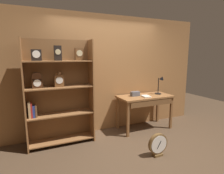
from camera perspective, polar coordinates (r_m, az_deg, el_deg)
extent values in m
plane|color=#4C3826|center=(3.44, 7.76, -20.28)|extent=(10.00, 10.00, 0.00)
cube|color=#9E6B3D|center=(4.20, -1.46, 4.04)|extent=(4.80, 0.05, 2.60)
cube|color=brown|center=(3.57, -25.59, -2.66)|extent=(0.02, 0.34, 2.02)
cube|color=brown|center=(3.73, -6.43, -1.26)|extent=(0.02, 0.34, 2.02)
cube|color=brown|center=(3.76, -16.15, -1.50)|extent=(1.25, 0.01, 2.02)
cube|color=brown|center=(3.89, -15.14, -15.50)|extent=(1.20, 0.32, 0.02)
cube|color=brown|center=(3.70, -15.50, -8.11)|extent=(1.20, 0.32, 0.02)
cube|color=brown|center=(3.58, -15.88, -0.07)|extent=(1.20, 0.32, 0.02)
cube|color=brown|center=(3.53, -16.25, 7.71)|extent=(1.20, 0.32, 0.02)
cube|color=black|center=(3.49, -22.45, 9.13)|extent=(0.17, 0.08, 0.20)
cylinder|color=white|center=(3.45, -22.45, 9.40)|extent=(0.13, 0.01, 0.13)
cube|color=#472816|center=(3.55, -22.20, 1.06)|extent=(0.18, 0.11, 0.17)
cylinder|color=#472816|center=(3.53, -22.32, 2.85)|extent=(0.18, 0.11, 0.18)
cylinder|color=white|center=(3.49, -22.18, 1.15)|extent=(0.13, 0.01, 0.13)
cube|color=black|center=(3.53, -16.48, 10.06)|extent=(0.13, 0.08, 0.27)
cylinder|color=#C6B78C|center=(3.49, -16.40, 10.42)|extent=(0.10, 0.01, 0.10)
cube|color=brown|center=(3.55, -16.10, 1.80)|extent=(0.17, 0.09, 0.22)
sphere|color=brown|center=(3.53, -16.20, 3.93)|extent=(0.08, 0.08, 0.08)
cylinder|color=silver|center=(3.50, -16.00, 1.99)|extent=(0.13, 0.01, 0.13)
cube|color=brown|center=(3.63, -10.20, 9.98)|extent=(0.15, 0.08, 0.23)
cylinder|color=#C6B78C|center=(3.59, -10.05, 10.29)|extent=(0.12, 0.01, 0.12)
cube|color=tan|center=(3.62, -24.25, -6.53)|extent=(0.04, 0.16, 0.28)
cube|color=maroon|center=(3.62, -23.72, -6.59)|extent=(0.03, 0.17, 0.27)
cube|color=navy|center=(3.62, -23.17, -6.97)|extent=(0.04, 0.15, 0.21)
cube|color=brown|center=(3.63, -22.50, -6.81)|extent=(0.03, 0.14, 0.22)
cube|color=brown|center=(4.34, 10.16, -2.92)|extent=(1.26, 0.61, 0.04)
cube|color=brown|center=(3.95, 4.99, -10.09)|extent=(0.05, 0.05, 0.76)
cube|color=brown|center=(4.60, 17.84, -7.67)|extent=(0.05, 0.05, 0.76)
cube|color=brown|center=(4.38, 1.77, -8.07)|extent=(0.05, 0.05, 0.76)
cube|color=brown|center=(4.97, 13.96, -6.19)|extent=(0.05, 0.05, 0.76)
cube|color=brown|center=(4.14, 12.31, -4.90)|extent=(1.07, 0.03, 0.12)
cylinder|color=black|center=(4.59, 14.08, -1.99)|extent=(0.15, 0.15, 0.02)
cylinder|color=black|center=(4.56, 14.18, 0.44)|extent=(0.02, 0.02, 0.37)
cone|color=black|center=(4.53, 15.27, 2.73)|extent=(0.11, 0.13, 0.11)
cube|color=#595960|center=(4.26, 7.17, -2.09)|extent=(0.20, 0.11, 0.10)
cube|color=silver|center=(4.22, 10.50, -2.84)|extent=(0.19, 0.24, 0.02)
cube|color=brown|center=(3.49, 13.90, -19.67)|extent=(0.16, 0.11, 0.04)
cylinder|color=brown|center=(3.39, 14.04, -16.70)|extent=(0.36, 0.06, 0.36)
cylinder|color=silver|center=(3.37, 14.41, -16.92)|extent=(0.31, 0.01, 0.31)
cube|color=black|center=(3.37, 14.46, -16.94)|extent=(0.07, 0.01, 0.10)
cube|color=black|center=(3.37, 14.47, -16.95)|extent=(0.08, 0.01, 0.14)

